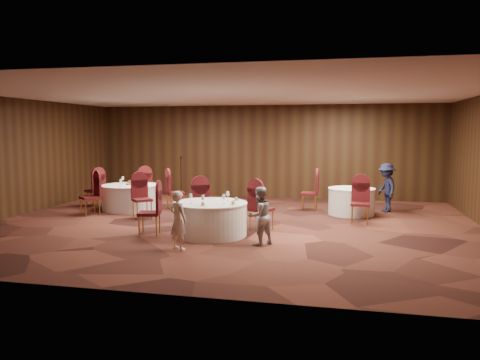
% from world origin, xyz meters
% --- Properties ---
extents(ground, '(12.00, 12.00, 0.00)m').
position_xyz_m(ground, '(0.00, 0.00, 0.00)').
color(ground, black).
rests_on(ground, ground).
extents(room_shell, '(12.00, 12.00, 12.00)m').
position_xyz_m(room_shell, '(0.00, 0.00, 1.96)').
color(room_shell, silver).
rests_on(room_shell, ground).
extents(table_main, '(1.64, 1.64, 0.74)m').
position_xyz_m(table_main, '(-0.16, -1.21, 0.38)').
color(table_main, silver).
rests_on(table_main, ground).
extents(table_left, '(1.65, 1.65, 0.74)m').
position_xyz_m(table_left, '(-3.40, 1.52, 0.38)').
color(table_left, silver).
rests_on(table_left, ground).
extents(table_right, '(1.27, 1.27, 0.74)m').
position_xyz_m(table_right, '(2.93, 2.13, 0.38)').
color(table_right, silver).
rests_on(table_right, ground).
extents(chairs_main, '(2.99, 2.10, 1.00)m').
position_xyz_m(chairs_main, '(-0.47, -0.63, 0.50)').
color(chairs_main, '#3F0C15').
rests_on(chairs_main, ground).
extents(chairs_left, '(3.30, 3.03, 1.00)m').
position_xyz_m(chairs_left, '(-3.38, 1.48, 0.50)').
color(chairs_left, '#3F0C15').
rests_on(chairs_left, ground).
extents(chairs_right, '(1.93, 2.28, 1.00)m').
position_xyz_m(chairs_right, '(2.43, 1.79, 0.50)').
color(chairs_right, '#3F0C15').
rests_on(chairs_right, ground).
extents(tabletop_main, '(1.05, 1.03, 0.22)m').
position_xyz_m(tabletop_main, '(0.05, -1.34, 0.84)').
color(tabletop_main, silver).
rests_on(tabletop_main, table_main).
extents(tabletop_left, '(0.84, 0.81, 0.22)m').
position_xyz_m(tabletop_left, '(-3.40, 1.51, 0.82)').
color(tabletop_left, silver).
rests_on(tabletop_left, table_left).
extents(tabletop_right, '(0.08, 0.08, 0.22)m').
position_xyz_m(tabletop_right, '(3.11, 1.83, 0.90)').
color(tabletop_right, silver).
rests_on(tabletop_right, table_right).
extents(mic_stand, '(0.24, 0.24, 1.47)m').
position_xyz_m(mic_stand, '(-2.59, 3.67, 0.42)').
color(mic_stand, black).
rests_on(mic_stand, ground).
extents(woman_a, '(0.51, 0.45, 1.16)m').
position_xyz_m(woman_a, '(-0.41, -2.56, 0.58)').
color(woman_a, white).
rests_on(woman_a, ground).
extents(woman_b, '(0.72, 0.73, 1.19)m').
position_xyz_m(woman_b, '(1.06, -1.84, 0.60)').
color(woman_b, '#A7A6AB').
rests_on(woman_b, ground).
extents(man_c, '(0.77, 1.02, 1.40)m').
position_xyz_m(man_c, '(3.91, 2.82, 0.70)').
color(man_c, black).
rests_on(man_c, ground).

